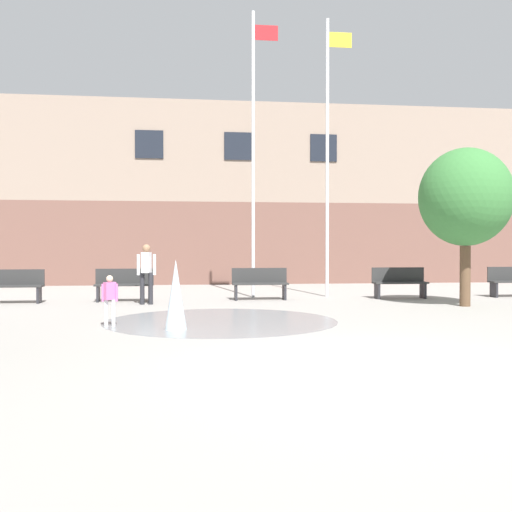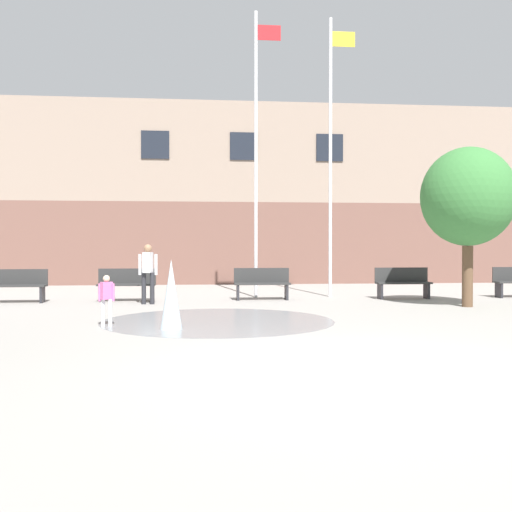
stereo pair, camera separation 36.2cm
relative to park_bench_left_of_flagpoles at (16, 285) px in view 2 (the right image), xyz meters
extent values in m
plane|color=gray|center=(6.77, -9.55, -0.48)|extent=(100.00, 100.00, 0.00)
cube|color=brown|center=(6.77, 10.13, 1.18)|extent=(36.00, 6.00, 3.31)
cube|color=gray|center=(6.77, 10.13, 4.86)|extent=(36.00, 6.00, 4.05)
cube|color=#1E232D|center=(3.27, 7.11, 5.06)|extent=(1.10, 0.06, 1.10)
cube|color=#1E232D|center=(6.77, 7.11, 5.06)|extent=(1.10, 0.06, 1.10)
cube|color=#1E232D|center=(10.27, 7.11, 5.06)|extent=(1.10, 0.06, 1.10)
cylinder|color=gray|center=(5.32, -4.49, -0.48)|extent=(4.79, 4.79, 0.01)
cone|color=silver|center=(4.41, -5.66, 0.17)|extent=(0.41, 0.41, 1.30)
cube|color=#28282D|center=(0.70, -0.06, -0.26)|extent=(0.06, 0.40, 0.44)
cube|color=#2D2D2D|center=(0.00, -0.06, -0.01)|extent=(1.60, 0.44, 0.05)
cube|color=#2D2D2D|center=(0.00, 0.14, 0.22)|extent=(1.60, 0.04, 0.42)
cube|color=#28282D|center=(2.23, 0.12, -0.26)|extent=(0.06, 0.40, 0.44)
cube|color=#28282D|center=(3.63, 0.12, -0.26)|extent=(0.06, 0.40, 0.44)
cube|color=#2D2D2D|center=(2.93, 0.12, -0.01)|extent=(1.60, 0.44, 0.05)
cube|color=#2D2D2D|center=(2.93, 0.32, 0.22)|extent=(1.60, 0.04, 0.42)
cube|color=#28282D|center=(6.05, 0.15, -0.26)|extent=(0.06, 0.40, 0.44)
cube|color=#28282D|center=(7.45, 0.15, -0.26)|extent=(0.06, 0.40, 0.44)
cube|color=#2D2D2D|center=(6.75, 0.15, -0.01)|extent=(1.60, 0.44, 0.05)
cube|color=#2D2D2D|center=(6.75, 0.35, 0.22)|extent=(1.60, 0.04, 0.42)
cube|color=#28282D|center=(10.19, 0.10, -0.26)|extent=(0.06, 0.40, 0.44)
cube|color=#28282D|center=(11.59, 0.10, -0.26)|extent=(0.06, 0.40, 0.44)
cube|color=#2D2D2D|center=(10.89, 0.10, -0.01)|extent=(1.60, 0.44, 0.05)
cube|color=#2D2D2D|center=(10.89, 0.30, 0.22)|extent=(1.60, 0.04, 0.42)
cube|color=#28282D|center=(13.86, 0.18, -0.26)|extent=(0.06, 0.40, 0.44)
cylinder|color=#28282D|center=(3.49, -0.78, -0.06)|extent=(0.12, 0.12, 0.84)
cylinder|color=#28282D|center=(3.71, -0.78, -0.06)|extent=(0.12, 0.12, 0.84)
cube|color=white|center=(3.60, -0.78, 0.63)|extent=(0.26, 0.37, 0.54)
sphere|color=#997051|center=(3.60, -0.78, 1.01)|extent=(0.21, 0.21, 0.21)
cylinder|color=white|center=(3.39, -0.78, 0.58)|extent=(0.08, 0.08, 0.55)
cylinder|color=white|center=(3.81, -0.78, 0.58)|extent=(0.08, 0.08, 0.55)
cylinder|color=silver|center=(3.08, -5.10, -0.22)|extent=(0.07, 0.07, 0.52)
cylinder|color=silver|center=(3.22, -5.10, -0.22)|extent=(0.07, 0.07, 0.52)
cube|color=pink|center=(3.15, -5.10, 0.21)|extent=(0.24, 0.23, 0.33)
sphere|color=beige|center=(3.15, -5.10, 0.44)|extent=(0.13, 0.13, 0.13)
cylinder|color=pink|center=(3.02, -5.10, 0.17)|extent=(0.05, 0.05, 0.34)
cylinder|color=pink|center=(3.28, -5.10, 0.17)|extent=(0.05, 0.05, 0.34)
cylinder|color=silver|center=(6.66, 1.06, 3.80)|extent=(0.10, 0.10, 8.56)
cube|color=#B21E23|center=(7.06, 1.06, 7.45)|extent=(0.70, 0.02, 0.45)
cylinder|color=silver|center=(8.93, 1.06, 3.74)|extent=(0.10, 0.10, 8.44)
cube|color=yellow|center=(9.33, 1.06, 7.34)|extent=(0.70, 0.02, 0.45)
cylinder|color=brown|center=(11.73, -2.25, 0.29)|extent=(0.27, 0.27, 1.55)
ellipsoid|color=#387538|center=(11.73, -2.25, 2.32)|extent=(2.36, 2.36, 2.50)
camera|label=1|loc=(4.52, -16.77, 1.07)|focal=42.00mm
camera|label=2|loc=(4.88, -16.81, 1.07)|focal=42.00mm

